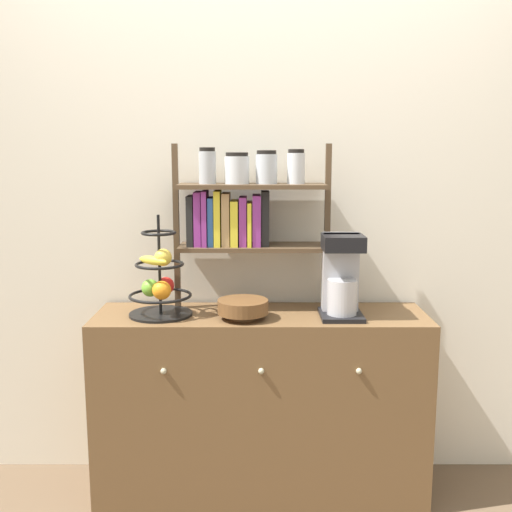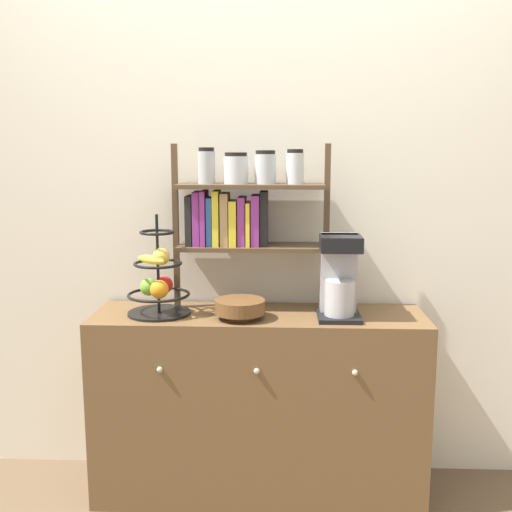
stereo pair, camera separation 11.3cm
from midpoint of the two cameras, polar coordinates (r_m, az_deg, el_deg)
wall_back at (r=2.66m, az=-1.00°, el=6.33°), size 7.00×0.05×2.60m
sideboard at (r=2.64m, az=-1.01°, el=-13.91°), size 1.39×0.41×0.80m
coffee_maker at (r=2.46m, az=6.61°, el=-1.87°), size 0.17×0.20×0.34m
fruit_stand at (r=2.49m, az=-10.65°, el=-2.62°), size 0.26×0.26×0.42m
wooden_bowl at (r=2.43m, az=-2.80°, el=-4.94°), size 0.21×0.21×0.08m
shelf_hutch at (r=2.53m, az=-3.08°, el=4.56°), size 0.66×0.20×0.70m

